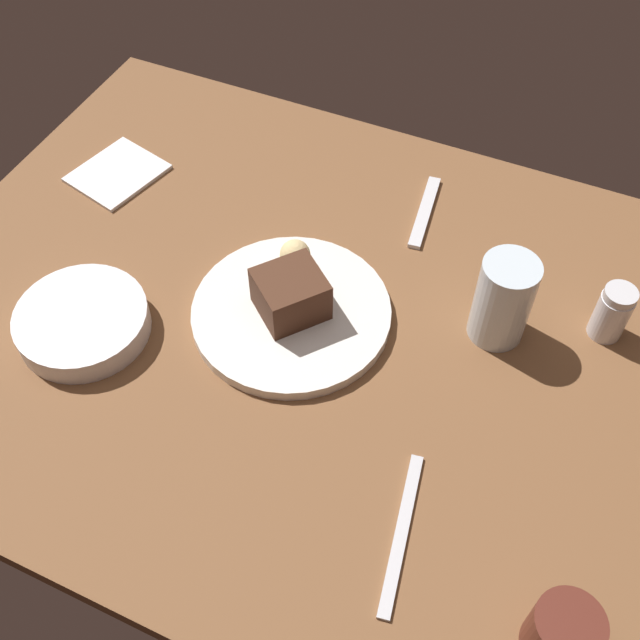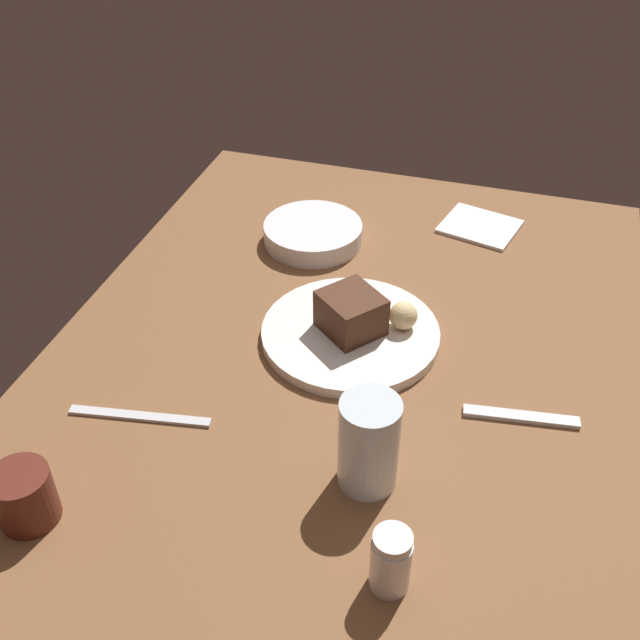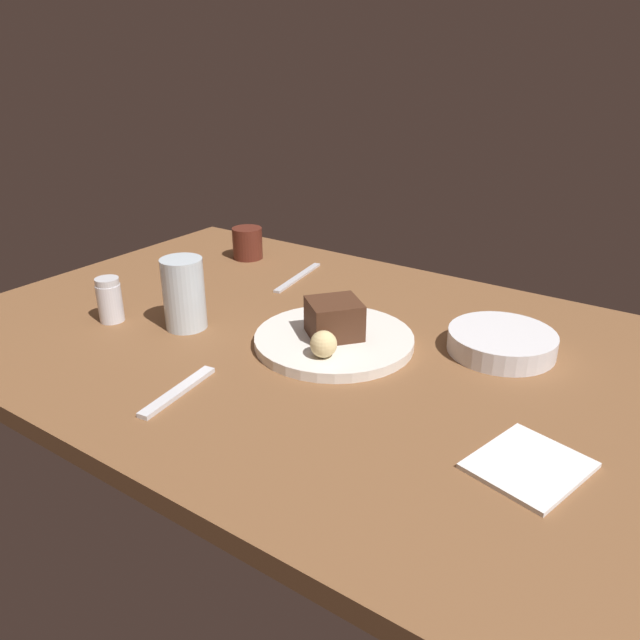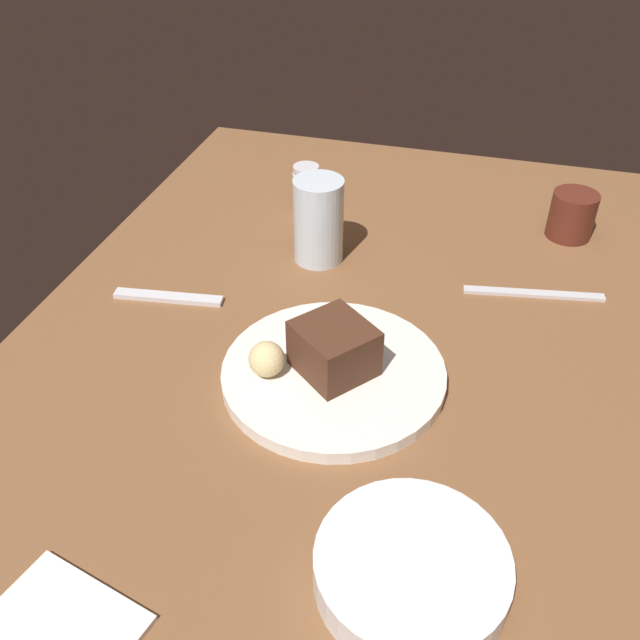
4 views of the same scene
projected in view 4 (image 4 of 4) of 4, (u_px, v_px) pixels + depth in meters
The scene contains 11 objects.
dining_table at pixel (348, 348), 88.65cm from camera, with size 120.00×84.00×3.00cm, color brown.
dessert_plate at pixel (337, 374), 81.26cm from camera, with size 26.26×26.26×1.67cm, color white.
chocolate_cake_slice at pixel (338, 349), 78.91cm from camera, with size 8.23×7.74×6.04cm, color #472819.
bread_roll at pixel (267, 359), 78.95cm from camera, with size 4.18×4.18×4.18cm, color #DBC184.
salt_shaker at pixel (306, 190), 111.64cm from camera, with size 4.36×4.36×8.06cm.
water_glass at pixel (319, 221), 99.10cm from camera, with size 7.21×7.21×12.51cm, color silver.
side_bowl at pixel (411, 569), 60.03cm from camera, with size 17.12×17.12×3.48cm, color silver.
coffee_cup at pixel (572, 215), 105.84cm from camera, with size 6.85×6.85×7.16cm, color #562319.
dessert_spoon at pixel (168, 297), 94.34cm from camera, with size 15.00×1.80×0.70cm, color silver.
butter_knife at pixel (533, 294), 95.20cm from camera, with size 19.00×1.40×0.50cm, color silver.
folded_napkin at pixel (52, 638), 56.65cm from camera, with size 11.18×12.80×0.60cm, color white.
Camera 4 is at (66.55, 14.59, 58.45)cm, focal length 38.98 mm.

